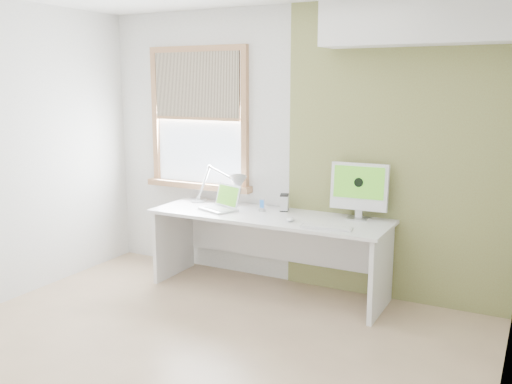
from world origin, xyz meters
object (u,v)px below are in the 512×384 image
Objects in this scene: desk at (271,234)px; external_drive at (284,203)px; laptop at (222,203)px; imac at (359,188)px; desk_lamp at (230,185)px.

desk is 0.32m from external_drive.
laptop is (-0.48, -0.07, 0.25)m from desk.
imac is at bearing 10.86° from laptop.
external_drive is (0.06, 0.16, 0.27)m from desk.
external_drive is at bearing -178.91° from imac.
laptop reaches higher than external_drive.
desk_lamp is 1.28m from imac.
laptop is at bearing -157.25° from external_drive.
external_drive is 0.73m from imac.
desk_lamp is at bearing -177.27° from external_drive.
desk is 5.37× the size of laptop.
laptop is at bearing -82.07° from desk_lamp.
imac reaches higher than desk.
external_drive is at bearing 22.75° from laptop.
desk_lamp is 0.58m from external_drive.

